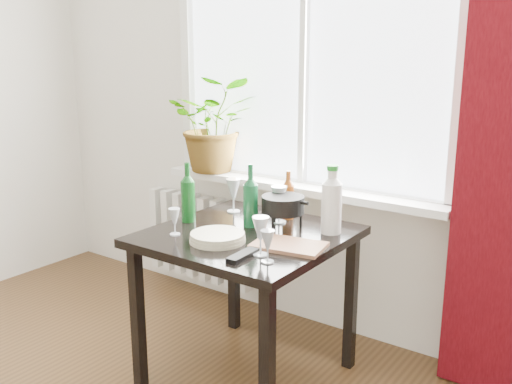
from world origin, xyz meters
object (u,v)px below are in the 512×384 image
Objects in this scene: table at (247,251)px; wineglass_back_left at (233,195)px; potted_plant at (215,124)px; wineglass_front_left at (175,222)px; tv_remote at (243,255)px; radiator at (200,237)px; fondue_pot at (283,212)px; plate_stack at (218,237)px; cleaning_bottle at (332,198)px; cutting_board at (289,245)px; wineglass_far_right at (268,246)px; wine_bottle_right at (251,195)px; bottle_amber at (288,195)px; wine_bottle_left at (188,192)px; wineglass_front_right at (261,236)px; wineglass_back_center at (279,204)px.

wineglass_back_left reaches higher than table.
potted_plant is 4.49× the size of wineglass_front_left.
table is 4.92× the size of tv_remote.
table is at bearing 120.70° from tv_remote.
radiator is 1.15m from fondue_pot.
cleaning_bottle is at bearing 49.31° from plate_stack.
plate_stack is 0.36m from fondue_pot.
cleaning_bottle is 0.32m from cutting_board.
wineglass_far_right is 0.75m from wineglass_back_left.
potted_plant is (0.17, -0.03, 0.75)m from radiator.
wine_bottle_right is at bearing 57.14° from wineglass_front_left.
radiator is at bearing 136.09° from tv_remote.
wineglass_back_left is at bearing 145.72° from wine_bottle_right.
potted_plant is at bearing 129.79° from plate_stack.
tv_remote is at bearing -58.18° from wine_bottle_right.
radiator is 1.06m from bottle_amber.
wineglass_back_left is 0.78× the size of fondue_pot.
wineglass_back_left is (0.08, 0.26, -0.06)m from wine_bottle_left.
table is at bearing 136.57° from wineglass_front_right.
wine_bottle_right reaches higher than cutting_board.
wineglass_front_left is 0.74× the size of tv_remote.
potted_plant reaches higher than wine_bottle_left.
cleaning_bottle is 1.90× the size of tv_remote.
wine_bottle_right is at bearing 154.28° from cutting_board.
wineglass_front_left is 0.23m from plate_stack.
radiator is 1.42m from tv_remote.
wineglass_front_right is 0.47m from wineglass_front_left.
cutting_board is (0.61, -0.04, -0.14)m from wine_bottle_left.
radiator is 1.44m from wineglass_front_right.
fondue_pot reaches higher than wineglass_front_left.
wineglass_far_right is at bearing -92.70° from cleaning_bottle.
cleaning_bottle is at bearing -15.62° from bottle_amber.
wineglass_far_right is 0.55× the size of plate_stack.
potted_plant is 4.19× the size of wineglass_far_right.
wineglass_front_left is (-0.47, -0.01, -0.02)m from wineglass_front_right.
cutting_board reaches higher than radiator.
radiator is 3.25× the size of bottle_amber.
wineglass_back_center is 0.09m from fondue_pot.
wineglass_front_right is (0.19, -0.51, -0.04)m from bottle_amber.
potted_plant is 1.88× the size of wine_bottle_right.
wine_bottle_right is at bearing 131.86° from wineglass_front_right.
wineglass_front_right reaches higher than wineglass_far_right.
wineglass_back_left is at bearing 128.28° from tv_remote.
wine_bottle_left is at bearing 151.62° from tv_remote.
potted_plant reaches higher than wineglass_front_right.
table is at bearing -63.19° from wine_bottle_right.
tv_remote is (0.86, -0.88, -0.38)m from potted_plant.
bottle_amber is 1.81× the size of wineglass_far_right.
wine_bottle_left is 0.63m from cutting_board.
plate_stack is at bearing -50.21° from potted_plant.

